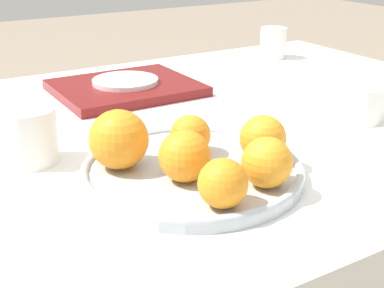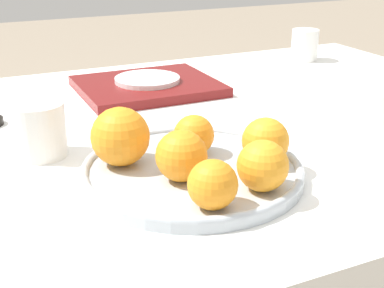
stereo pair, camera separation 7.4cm
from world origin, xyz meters
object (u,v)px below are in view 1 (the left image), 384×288
object	(u,v)px
orange_2	(261,139)
side_plate	(125,81)
cup_3	(30,136)
cup_2	(273,43)
orange_4	(223,183)
orange_5	(267,162)
fruit_platter	(192,170)
serving_tray	(126,88)
orange_0	(185,156)
orange_3	(119,139)
orange_1	(190,135)
cup_1	(360,103)

from	to	relation	value
orange_2	side_plate	distance (m)	0.46
side_plate	cup_3	size ratio (longest dim) A/B	1.67
cup_2	cup_3	xyz separation A→B (m)	(-0.75, -0.36, 0.00)
orange_4	orange_5	xyz separation A→B (m)	(0.08, 0.02, 0.00)
fruit_platter	orange_4	size ratio (longest dim) A/B	5.12
serving_tray	cup_3	world-z (taller)	cup_3
orange_0	orange_5	distance (m)	0.11
cup_3	orange_4	bearing A→B (deg)	-61.71
orange_0	orange_3	size ratio (longest dim) A/B	0.83
orange_0	orange_1	bearing A→B (deg)	54.46
orange_5	side_plate	xyz separation A→B (m)	(0.04, 0.53, -0.02)
fruit_platter	cup_1	world-z (taller)	cup_1
orange_1	orange_3	size ratio (longest dim) A/B	0.72
orange_4	serving_tray	xyz separation A→B (m)	(0.12, 0.55, -0.04)
orange_2	cup_3	world-z (taller)	cup_3
orange_5	cup_1	bearing A→B (deg)	24.22
side_plate	serving_tray	bearing A→B (deg)	0.00
orange_0	serving_tray	size ratio (longest dim) A/B	0.24
serving_tray	orange_5	bearing A→B (deg)	-94.40
orange_4	cup_1	xyz separation A→B (m)	(0.41, 0.17, -0.01)
orange_1	serving_tray	distance (m)	0.40
orange_1	cup_2	distance (m)	0.73
orange_1	cup_1	world-z (taller)	orange_1
cup_1	orange_4	bearing A→B (deg)	-158.06
orange_0	cup_1	xyz separation A→B (m)	(0.42, 0.08, -0.02)
orange_0	cup_1	bearing A→B (deg)	10.99
orange_2	cup_3	xyz separation A→B (m)	(-0.28, 0.20, -0.01)
fruit_platter	orange_0	xyz separation A→B (m)	(-0.03, -0.03, 0.04)
fruit_platter	orange_0	distance (m)	0.06
orange_4	serving_tray	size ratio (longest dim) A/B	0.21
orange_0	orange_1	size ratio (longest dim) A/B	1.15
cup_3	side_plate	bearing A→B (deg)	44.15
serving_tray	orange_3	bearing A→B (deg)	-115.42
side_plate	cup_3	xyz separation A→B (m)	(-0.27, -0.26, 0.02)
cup_3	orange_0	bearing A→B (deg)	-52.80
orange_2	cup_2	world-z (taller)	same
fruit_platter	orange_5	distance (m)	0.12
cup_1	cup_3	world-z (taller)	cup_3
fruit_platter	orange_2	xyz separation A→B (m)	(0.10, -0.03, 0.04)
orange_3	cup_3	bearing A→B (deg)	129.12
serving_tray	side_plate	size ratio (longest dim) A/B	2.05
orange_0	orange_2	xyz separation A→B (m)	(0.13, 0.00, -0.00)
cup_1	cup_2	world-z (taller)	cup_2
orange_0	side_plate	distance (m)	0.48
side_plate	cup_3	bearing A→B (deg)	-135.85
orange_4	serving_tray	world-z (taller)	orange_4
orange_2	cup_1	bearing A→B (deg)	15.52
cup_1	orange_1	bearing A→B (deg)	-178.76
orange_2	side_plate	world-z (taller)	orange_2
cup_3	fruit_platter	bearing A→B (deg)	-43.14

